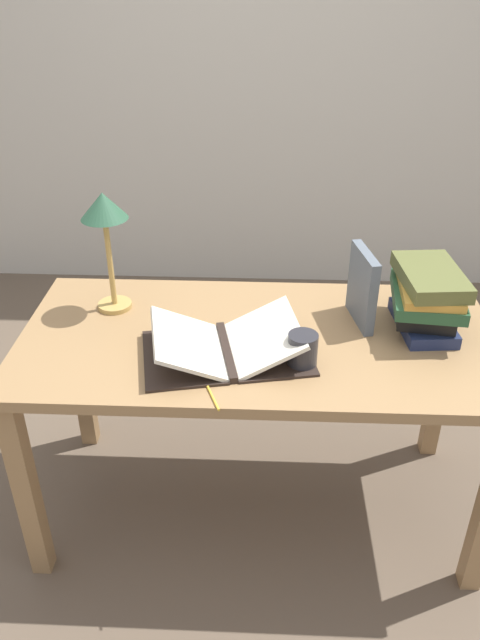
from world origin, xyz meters
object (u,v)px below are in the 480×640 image
book_standing_upright (362,287)px  reading_lamp (105,219)px  open_book (227,346)px  coffee_mug (302,350)px  pencil (211,394)px  book_stack_tall (427,298)px

book_standing_upright → reading_lamp: 0.82m
open_book → coffee_mug: (0.22, -0.04, 0.02)m
open_book → coffee_mug: bearing=-23.0°
coffee_mug → pencil: bearing=-148.5°
book_stack_tall → reading_lamp: reading_lamp is taller
book_standing_upright → reading_lamp: bearing=165.5°
reading_lamp → pencil: bearing=-51.9°
open_book → reading_lamp: (-0.39, 0.26, 0.28)m
reading_lamp → coffee_mug: size_ratio=3.80×
reading_lamp → pencil: (0.36, -0.46, -0.31)m
book_stack_tall → pencil: 0.74m
book_standing_upright → coffee_mug: size_ratio=2.29×
book_standing_upright → pencil: size_ratio=1.70×
book_stack_tall → reading_lamp: (-0.99, 0.09, 0.21)m
book_standing_upright → reading_lamp: (-0.80, 0.05, 0.19)m
open_book → pencil: bearing=-110.2°
book_stack_tall → reading_lamp: bearing=175.1°
open_book → reading_lamp: reading_lamp is taller
coffee_mug → pencil: coffee_mug is taller
pencil → reading_lamp: bearing=128.1°
open_book → reading_lamp: size_ratio=1.35×
open_book → reading_lamp: 0.55m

